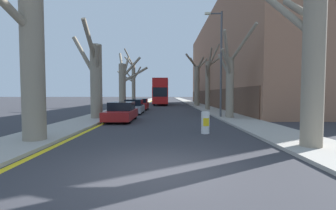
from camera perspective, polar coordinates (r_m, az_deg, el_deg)
ground_plane at (r=5.75m, az=-2.18°, el=-16.50°), size 300.00×300.00×0.00m
sidewalk_left at (r=55.74m, az=-6.12°, el=0.88°), size 2.64×120.00×0.12m
sidewalk_right at (r=55.70m, az=5.01°, el=0.88°), size 2.64×120.00×0.12m
building_facade_right at (r=37.55m, az=17.82°, el=10.44°), size 10.08×40.40×14.00m
kerb_line_stripe at (r=55.61m, az=-4.58°, el=0.82°), size 0.24×120.00×0.01m
street_tree_left_0 at (r=10.18m, az=-31.53°, el=11.68°), size 2.84×3.22×7.92m
street_tree_left_1 at (r=17.70m, az=-18.02°, el=6.94°), size 2.65×4.32×6.86m
street_tree_left_2 at (r=27.60m, az=-11.18°, el=5.61°), size 3.87×2.85×7.19m
street_tree_left_3 at (r=35.78m, az=-8.92°, el=5.90°), size 4.10×2.83×8.62m
street_tree_right_0 at (r=9.24m, az=33.28°, el=13.12°), size 3.06×4.48×8.08m
street_tree_right_1 at (r=17.68m, az=15.48°, el=5.91°), size 2.26×4.38×6.56m
street_tree_right_2 at (r=26.37m, az=10.22°, el=5.91°), size 2.59×2.67×7.40m
street_tree_right_3 at (r=35.93m, az=7.38°, el=5.99°), size 4.08×4.92×8.02m
double_decker_bus at (r=40.67m, az=-1.80°, el=3.67°), size 2.53×11.38×4.46m
parked_car_0 at (r=16.24m, az=-11.72°, el=-1.74°), size 1.79×4.31×1.34m
parked_car_1 at (r=22.09m, az=-8.69°, el=-0.49°), size 1.77×3.96×1.38m
parked_car_2 at (r=27.44m, az=-7.06°, el=0.15°), size 1.83×3.99×1.36m
lamp_post at (r=18.46m, az=13.07°, el=11.21°), size 1.40×0.20×8.33m
traffic_bollard at (r=10.96m, az=9.47°, el=-4.45°), size 0.40×0.41×1.05m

